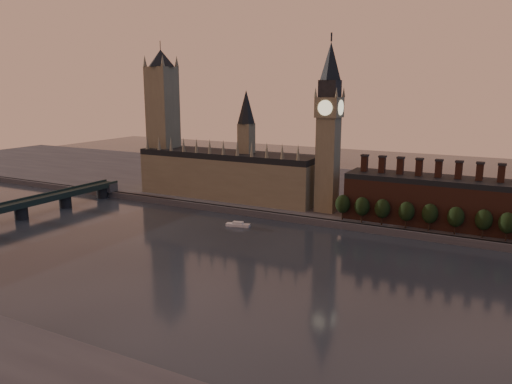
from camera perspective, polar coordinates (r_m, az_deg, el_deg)
ground at (r=226.10m, az=-4.28°, el=-8.89°), size 900.00×900.00×0.00m
north_bank at (r=381.86m, az=10.15°, el=-0.04°), size 900.00×182.00×4.00m
palace_of_westminster at (r=347.87m, az=-3.18°, el=2.25°), size 130.00×30.30×74.00m
victoria_tower at (r=375.47m, az=-10.59°, el=8.55°), size 24.00×24.00×108.00m
big_ben at (r=306.96m, az=8.32°, el=7.47°), size 15.00×15.00×107.00m
chimney_block at (r=296.55m, az=20.89°, el=-1.00°), size 110.00×25.00×37.00m
embankment_tree_0 at (r=293.80m, az=9.88°, el=-1.36°), size 8.60×8.60×14.88m
embankment_tree_1 at (r=289.89m, az=12.02°, el=-1.63°), size 8.60×8.60×14.88m
embankment_tree_2 at (r=287.41m, az=14.24°, el=-1.85°), size 8.60×8.60×14.88m
embankment_tree_3 at (r=284.57m, az=16.82°, el=-2.14°), size 8.60×8.60×14.88m
embankment_tree_4 at (r=283.71m, az=19.26°, el=-2.34°), size 8.60×8.60×14.88m
embankment_tree_5 at (r=281.38m, az=21.87°, el=-2.66°), size 8.60×8.60×14.88m
embankment_tree_6 at (r=280.97m, az=24.59°, el=-2.91°), size 8.60×8.60×14.88m
embankment_tree_7 at (r=279.64m, az=26.81°, el=-3.18°), size 8.60×8.60×14.88m
river_boat at (r=292.66m, az=-2.07°, el=-3.74°), size 14.68×7.01×2.83m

